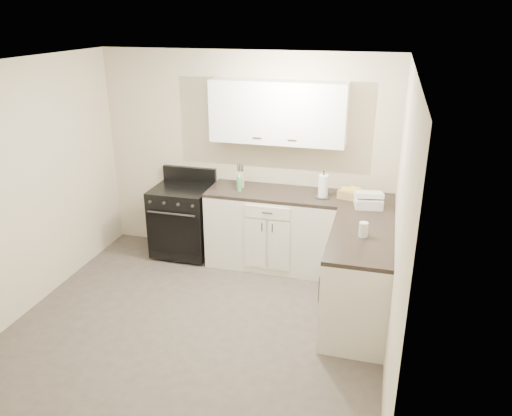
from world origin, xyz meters
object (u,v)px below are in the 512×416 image
(stove, at_px, (183,220))
(wicker_basket, at_px, (352,194))
(countertop_grill, at_px, (368,202))
(knife_block, at_px, (240,179))
(paper_towel, at_px, (323,186))

(stove, bearing_deg, wicker_basket, 1.03)
(wicker_basket, xyz_separation_m, countertop_grill, (0.19, -0.20, 0.01))
(knife_block, xyz_separation_m, paper_towel, (1.00, -0.11, 0.04))
(wicker_basket, distance_m, countertop_grill, 0.28)
(knife_block, distance_m, countertop_grill, 1.54)
(countertop_grill, bearing_deg, paper_towel, 153.72)
(knife_block, bearing_deg, countertop_grill, -23.90)
(knife_block, height_order, wicker_basket, knife_block)
(paper_towel, xyz_separation_m, countertop_grill, (0.51, -0.16, -0.08))
(stove, height_order, countertop_grill, countertop_grill)
(wicker_basket, bearing_deg, stove, -178.97)
(stove, xyz_separation_m, wicker_basket, (2.06, 0.04, 0.53))
(wicker_basket, bearing_deg, paper_towel, -171.73)
(stove, bearing_deg, countertop_grill, -4.26)
(countertop_grill, bearing_deg, stove, 166.58)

